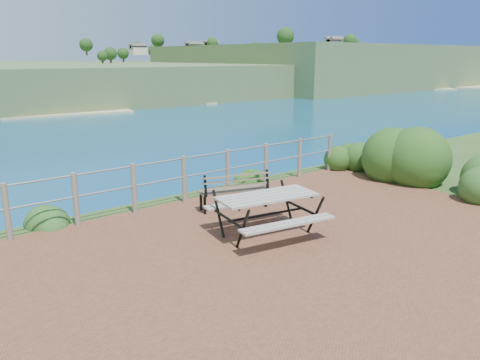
% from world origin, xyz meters
% --- Properties ---
extents(ground, '(10.00, 7.00, 0.12)m').
position_xyz_m(ground, '(0.00, 0.00, 0.00)').
color(ground, brown).
rests_on(ground, ground).
extents(safety_railing, '(9.40, 0.10, 1.00)m').
position_xyz_m(safety_railing, '(0.00, 3.35, 0.57)').
color(safety_railing, '#6B5B4C').
rests_on(safety_railing, ground).
extents(distant_bay, '(290.00, 232.36, 24.00)m').
position_xyz_m(distant_bay, '(173.07, 202.61, -1.52)').
color(distant_bay, '#416231').
rests_on(distant_bay, ground).
extents(picnic_table, '(1.80, 1.46, 0.72)m').
position_xyz_m(picnic_table, '(0.10, 0.85, 0.46)').
color(picnic_table, gray).
rests_on(picnic_table, ground).
extents(park_bench, '(1.46, 0.76, 0.80)m').
position_xyz_m(park_bench, '(0.55, 2.36, 0.53)').
color(park_bench, brown).
rests_on(park_bench, ground).
extents(shrub_right_front, '(1.61, 1.61, 2.28)m').
position_xyz_m(shrub_right_front, '(5.05, 1.60, 0.00)').
color(shrub_right_front, '#1A3E13').
rests_on(shrub_right_front, ground).
extents(shrub_right_back, '(1.25, 1.25, 1.78)m').
position_xyz_m(shrub_right_back, '(5.34, -0.31, 0.00)').
color(shrub_right_back, '#284B1C').
rests_on(shrub_right_back, ground).
extents(shrub_right_edge, '(1.01, 1.01, 1.44)m').
position_xyz_m(shrub_right_edge, '(5.09, 3.14, 0.00)').
color(shrub_right_edge, '#1A3E13').
rests_on(shrub_right_edge, ground).
extents(shrub_lip_west, '(0.85, 0.85, 0.63)m').
position_xyz_m(shrub_lip_west, '(-2.74, 3.78, 0.00)').
color(shrub_lip_west, '#284B1C').
rests_on(shrub_lip_west, ground).
extents(shrub_lip_east, '(0.80, 0.80, 0.56)m').
position_xyz_m(shrub_lip_east, '(2.34, 3.96, 0.00)').
color(shrub_lip_east, '#1A3E13').
rests_on(shrub_lip_east, ground).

